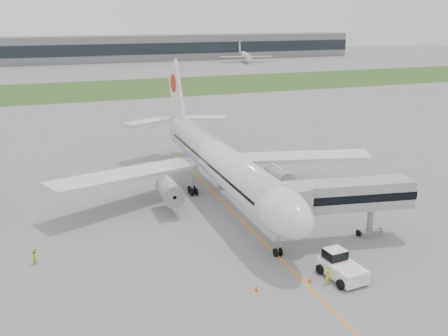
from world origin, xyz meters
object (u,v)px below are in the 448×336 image
object	(u,v)px
jet_bridge	(341,197)
ground_crew_near	(328,275)
pushback_tug	(340,266)
airliner	(218,159)

from	to	relation	value
jet_bridge	ground_crew_near	bearing A→B (deg)	-118.46
jet_bridge	ground_crew_near	distance (m)	11.32
jet_bridge	ground_crew_near	world-z (taller)	jet_bridge
ground_crew_near	pushback_tug	bearing A→B (deg)	177.68
jet_bridge	ground_crew_near	size ratio (longest dim) A/B	8.33
jet_bridge	pushback_tug	bearing A→B (deg)	-111.78
pushback_tug	jet_bridge	bearing A→B (deg)	52.98
jet_bridge	ground_crew_near	xyz separation A→B (m)	(-6.40, -8.20, -4.48)
pushback_tug	ground_crew_near	world-z (taller)	pushback_tug
airliner	pushback_tug	bearing A→B (deg)	-81.34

